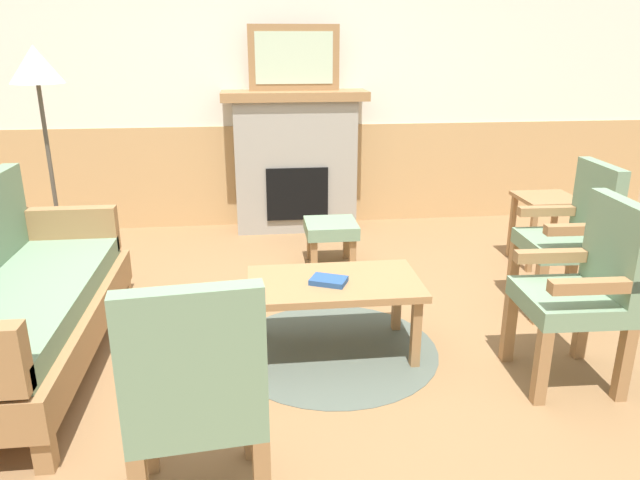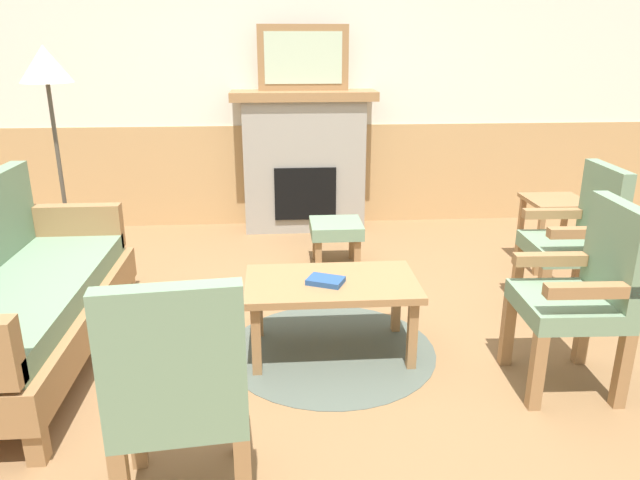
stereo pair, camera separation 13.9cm
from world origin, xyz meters
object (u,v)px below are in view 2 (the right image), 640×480
object	(u,v)px
book_on_table	(325,281)
fireplace	(304,160)
armchair_near_fireplace	(579,235)
armchair_by_window_left	(585,289)
framed_picture	(303,58)
floor_lamp_by_couch	(47,80)
couch	(20,298)
armchair_front_left	(179,386)
coffee_table	(331,289)
side_table	(555,213)
footstool	(336,231)

from	to	relation	value
book_on_table	fireplace	bearing A→B (deg)	89.96
armchair_near_fireplace	armchair_by_window_left	distance (m)	0.92
framed_picture	floor_lamp_by_couch	size ratio (longest dim) A/B	0.48
couch	armchair_front_left	bearing A→B (deg)	-48.34
couch	coffee_table	xyz separation A→B (m)	(1.68, 0.02, -0.01)
armchair_near_fireplace	floor_lamp_by_couch	bearing A→B (deg)	165.07
armchair_front_left	side_table	world-z (taller)	armchair_front_left
framed_picture	footstool	size ratio (longest dim) A/B	2.00
armchair_by_window_left	armchair_front_left	bearing A→B (deg)	-158.66
couch	armchair_front_left	xyz separation A→B (m)	(1.03, -1.15, 0.14)
fireplace	coffee_table	distance (m)	2.39
book_on_table	armchair_by_window_left	distance (m)	1.33
framed_picture	floor_lamp_by_couch	xyz separation A→B (m)	(-1.83, -1.05, -0.11)
coffee_table	book_on_table	size ratio (longest dim) A/B	5.00
coffee_table	floor_lamp_by_couch	bearing A→B (deg)	144.55
book_on_table	side_table	distance (m)	2.27
framed_picture	footstool	distance (m)	1.64
couch	footstool	size ratio (longest dim) A/B	4.50
couch	book_on_table	size ratio (longest dim) A/B	9.37
fireplace	armchair_by_window_left	distance (m)	3.09
couch	floor_lamp_by_couch	xyz separation A→B (m)	(-0.18, 1.34, 1.05)
book_on_table	armchair_by_window_left	bearing A→B (deg)	-17.47
framed_picture	footstool	bearing A→B (deg)	-78.90
coffee_table	armchair_near_fireplace	size ratio (longest dim) A/B	0.98
book_on_table	footstool	bearing A→B (deg)	81.85
footstool	armchair_by_window_left	distance (m)	2.11
floor_lamp_by_couch	framed_picture	bearing A→B (deg)	29.95
armchair_by_window_left	floor_lamp_by_couch	bearing A→B (deg)	150.30
floor_lamp_by_couch	coffee_table	bearing A→B (deg)	-35.45
fireplace	book_on_table	size ratio (longest dim) A/B	6.76
fireplace	framed_picture	bearing A→B (deg)	90.00
fireplace	side_table	distance (m)	2.22
armchair_by_window_left	side_table	distance (m)	1.78
fireplace	coffee_table	size ratio (longest dim) A/B	1.35
framed_picture	armchair_by_window_left	distance (m)	3.25
framed_picture	coffee_table	xyz separation A→B (m)	(0.04, -2.38, -1.17)
framed_picture	couch	world-z (taller)	framed_picture
couch	armchair_front_left	world-z (taller)	same
armchair_by_window_left	footstool	bearing A→B (deg)	120.54
coffee_table	footstool	size ratio (longest dim) A/B	2.40
couch	floor_lamp_by_couch	bearing A→B (deg)	97.58
fireplace	couch	world-z (taller)	fireplace
armchair_near_fireplace	armchair_by_window_left	bearing A→B (deg)	-115.21
armchair_by_window_left	side_table	world-z (taller)	armchair_by_window_left
armchair_front_left	side_table	size ratio (longest dim) A/B	1.78
framed_picture	floor_lamp_by_couch	distance (m)	2.11
couch	footstool	distance (m)	2.31
fireplace	armchair_near_fireplace	distance (m)	2.58
fireplace	armchair_near_fireplace	size ratio (longest dim) A/B	1.33
fireplace	book_on_table	world-z (taller)	fireplace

